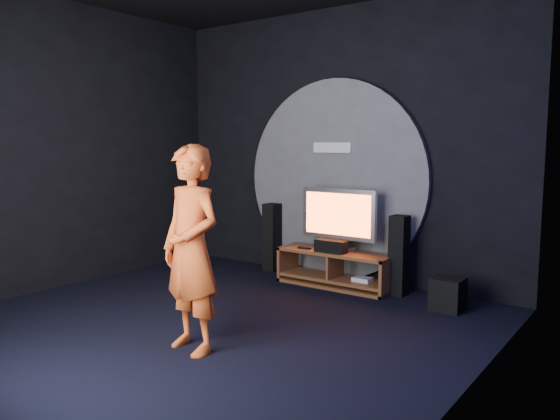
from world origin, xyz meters
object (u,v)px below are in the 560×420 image
object	(u,v)px
media_console	(336,271)
tv	(339,217)
tower_speaker_left	(272,237)
subwoofer	(448,294)
tower_speaker_right	(399,255)
player	(191,249)

from	to	relation	value
media_console	tv	bearing A→B (deg)	95.77
media_console	tv	world-z (taller)	tv
tower_speaker_left	subwoofer	world-z (taller)	tower_speaker_left
tv	tower_speaker_right	xyz separation A→B (m)	(0.79, 0.04, -0.40)
tower_speaker_left	player	bearing A→B (deg)	-65.91
tower_speaker_right	tower_speaker_left	bearing A→B (deg)	176.23
tower_speaker_left	tv	bearing A→B (deg)	-8.19
tower_speaker_right	player	distance (m)	2.79
tower_speaker_left	media_console	bearing A→B (deg)	-11.35
tower_speaker_right	subwoofer	xyz separation A→B (m)	(0.67, -0.25, -0.30)
tv	tower_speaker_left	world-z (taller)	tv
tower_speaker_right	player	bearing A→B (deg)	-104.87
tv	tower_speaker_left	xyz separation A→B (m)	(-1.16, 0.17, -0.40)
tower_speaker_left	player	size ratio (longest dim) A/B	0.53
media_console	tv	size ratio (longest dim) A/B	1.45
media_console	player	distance (m)	2.65
tower_speaker_left	subwoofer	bearing A→B (deg)	-8.11
tv	subwoofer	size ratio (longest dim) A/B	2.91
tv	subwoofer	xyz separation A→B (m)	(1.47, -0.21, -0.70)
tower_speaker_left	player	world-z (taller)	player
tv	tower_speaker_right	size ratio (longest dim) A/B	1.08
tower_speaker_right	subwoofer	bearing A→B (deg)	-20.02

